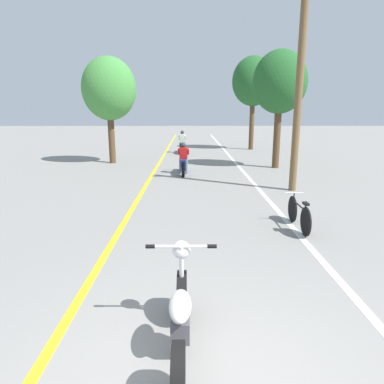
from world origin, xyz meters
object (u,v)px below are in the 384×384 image
object	(u,v)px
utility_pole	(299,86)
bicycle_parked	(299,214)
roadside_tree_right_near	(280,83)
roadside_tree_right_far	(253,82)
motorcycle_foreground	(181,317)
motorcycle_rider_far	(182,144)
motorcycle_rider_lead	(184,162)
roadside_tree_left	(109,89)

from	to	relation	value
utility_pole	bicycle_parked	distance (m)	5.02
roadside_tree_right_near	roadside_tree_right_far	world-z (taller)	roadside_tree_right_far
utility_pole	motorcycle_foreground	size ratio (longest dim) A/B	3.22
roadside_tree_right_near	bicycle_parked	bearing A→B (deg)	-100.36
roadside_tree_right_near	motorcycle_rider_far	distance (m)	8.11
roadside_tree_right_near	roadside_tree_right_far	distance (m)	7.95
roadside_tree_right_far	utility_pole	bearing A→B (deg)	-93.57
motorcycle_foreground	bicycle_parked	xyz separation A→B (m)	(2.58, 4.12, -0.09)
utility_pole	roadside_tree_right_far	world-z (taller)	utility_pole
motorcycle_foreground	motorcycle_rider_lead	world-z (taller)	motorcycle_rider_lead
roadside_tree_right_far	roadside_tree_left	size ratio (longest dim) A/B	1.19
motorcycle_rider_far	bicycle_parked	xyz separation A→B (m)	(2.95, -14.47, -0.19)
motorcycle_rider_lead	motorcycle_rider_far	xyz separation A→B (m)	(-0.20, 7.43, 0.03)
motorcycle_rider_lead	motorcycle_rider_far	size ratio (longest dim) A/B	0.99
roadside_tree_left	motorcycle_rider_lead	bearing A→B (deg)	-40.22
roadside_tree_right_near	motorcycle_rider_far	xyz separation A→B (m)	(-4.53, 5.86, -3.30)
utility_pole	roadside_tree_right_near	xyz separation A→B (m)	(0.58, 4.75, 0.47)
motorcycle_foreground	motorcycle_rider_far	size ratio (longest dim) A/B	0.97
bicycle_parked	motorcycle_rider_lead	bearing A→B (deg)	111.33
motorcycle_foreground	motorcycle_rider_lead	distance (m)	11.16
roadside_tree_right_near	motorcycle_rider_lead	bearing A→B (deg)	-160.07
motorcycle_rider_lead	bicycle_parked	distance (m)	7.57
utility_pole	roadside_tree_right_near	size ratio (longest dim) A/B	1.24
motorcycle_rider_far	roadside_tree_right_near	bearing A→B (deg)	-52.28
roadside_tree_right_near	motorcycle_rider_far	world-z (taller)	roadside_tree_right_near
utility_pole	motorcycle_rider_far	world-z (taller)	utility_pole
bicycle_parked	motorcycle_foreground	bearing A→B (deg)	-122.11
roadside_tree_right_far	bicycle_parked	world-z (taller)	roadside_tree_right_far
motorcycle_foreground	motorcycle_rider_far	bearing A→B (deg)	91.15
roadside_tree_left	motorcycle_rider_far	xyz separation A→B (m)	(3.52, 4.28, -3.12)
motorcycle_foreground	motorcycle_rider_lead	xyz separation A→B (m)	(-0.17, 11.16, 0.07)
motorcycle_foreground	bicycle_parked	bearing A→B (deg)	57.89
roadside_tree_left	motorcycle_rider_lead	distance (m)	5.81
motorcycle_rider_lead	motorcycle_rider_far	bearing A→B (deg)	91.57
utility_pole	roadside_tree_right_near	bearing A→B (deg)	83.03
utility_pole	roadside_tree_left	bearing A→B (deg)	139.74
roadside_tree_left	motorcycle_foreground	world-z (taller)	roadside_tree_left
roadside_tree_right_far	motorcycle_rider_far	world-z (taller)	roadside_tree_right_far
utility_pole	motorcycle_foreground	bearing A→B (deg)	-114.14
roadside_tree_right_far	motorcycle_rider_lead	bearing A→B (deg)	-115.56
motorcycle_rider_far	bicycle_parked	distance (m)	14.77
roadside_tree_right_far	roadside_tree_left	world-z (taller)	roadside_tree_right_far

